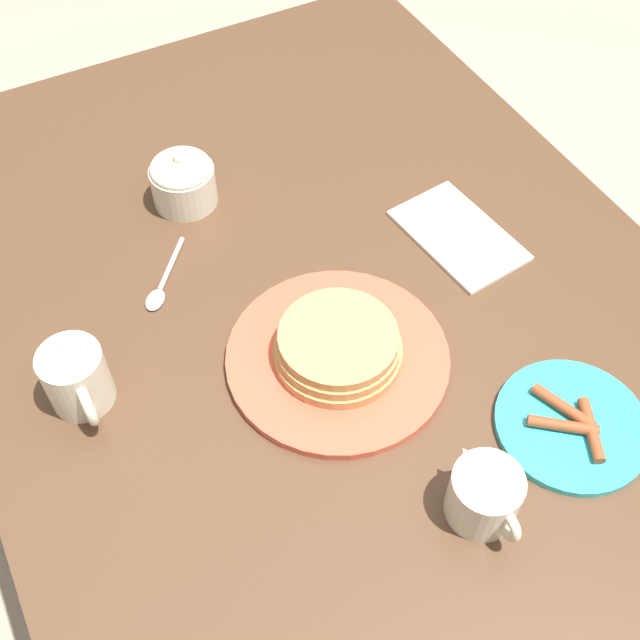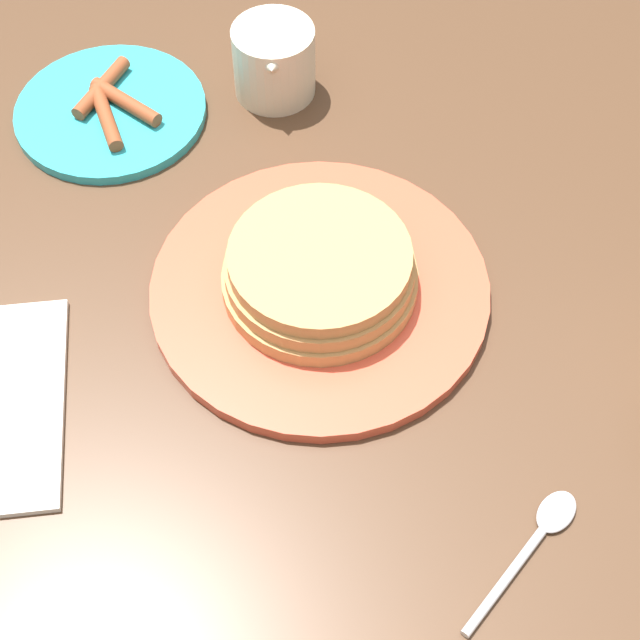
{
  "view_description": "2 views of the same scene",
  "coord_description": "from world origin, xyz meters",
  "px_view_note": "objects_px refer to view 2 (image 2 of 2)",
  "views": [
    {
      "loc": [
        0.5,
        -0.32,
        1.58
      ],
      "look_at": [
        -0.05,
        -0.03,
        0.78
      ],
      "focal_mm": 45.0,
      "sensor_mm": 36.0,
      "label": 1
    },
    {
      "loc": [
        -0.49,
        -0.03,
        1.41
      ],
      "look_at": [
        -0.05,
        -0.03,
        0.78
      ],
      "focal_mm": 55.0,
      "sensor_mm": 36.0,
      "label": 2
    }
  ],
  "objects_px": {
    "pancake_plate": "(320,276)",
    "creamer_pitcher": "(274,60)",
    "side_plate_bacon": "(111,110)",
    "spoon": "(537,538)"
  },
  "relations": [
    {
      "from": "creamer_pitcher",
      "to": "side_plate_bacon",
      "type": "bearing_deg",
      "value": 102.47
    },
    {
      "from": "side_plate_bacon",
      "to": "pancake_plate",
      "type": "bearing_deg",
      "value": -136.66
    },
    {
      "from": "pancake_plate",
      "to": "creamer_pitcher",
      "type": "xyz_separation_m",
      "value": [
        0.25,
        0.04,
        0.02
      ]
    },
    {
      "from": "creamer_pitcher",
      "to": "spoon",
      "type": "relative_size",
      "value": 1.0
    },
    {
      "from": "spoon",
      "to": "creamer_pitcher",
      "type": "bearing_deg",
      "value": 22.67
    },
    {
      "from": "side_plate_bacon",
      "to": "creamer_pitcher",
      "type": "xyz_separation_m",
      "value": [
        0.03,
        -0.16,
        0.03
      ]
    },
    {
      "from": "pancake_plate",
      "to": "side_plate_bacon",
      "type": "distance_m",
      "value": 0.29
    },
    {
      "from": "pancake_plate",
      "to": "side_plate_bacon",
      "type": "relative_size",
      "value": 1.55
    },
    {
      "from": "side_plate_bacon",
      "to": "creamer_pitcher",
      "type": "bearing_deg",
      "value": -77.53
    },
    {
      "from": "pancake_plate",
      "to": "spoon",
      "type": "xyz_separation_m",
      "value": [
        -0.22,
        -0.15,
        -0.02
      ]
    }
  ]
}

